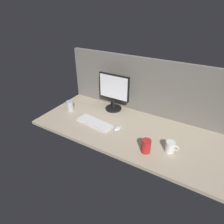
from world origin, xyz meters
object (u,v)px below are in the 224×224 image
object	(u,v)px
keyboard	(94,123)
mug_ceramic_white	(170,147)
mug_steel	(70,106)
mouse	(117,128)
monitor	(114,91)
mug_red_plastic	(146,146)

from	to	relation	value
keyboard	mug_ceramic_white	bearing A→B (deg)	4.55
mug_steel	mug_ceramic_white	world-z (taller)	mug_steel
keyboard	mouse	distance (cm)	25.18
monitor	keyboard	xyz separation A→B (cm)	(-1.51, -35.84, -20.83)
mug_red_plastic	mug_steel	bearing A→B (deg)	167.47
mug_red_plastic	mug_steel	size ratio (longest dim) A/B	1.09
mouse	mug_steel	distance (cm)	65.12
keyboard	mug_steel	xyz separation A→B (cm)	(-39.55, 9.47, 4.29)
mug_red_plastic	mug_ceramic_white	distance (cm)	19.69
keyboard	mug_ceramic_white	world-z (taller)	mug_ceramic_white
mouse	monitor	bearing A→B (deg)	133.83
mouse	mug_ceramic_white	xyz separation A→B (cm)	(51.28, -4.64, 3.08)
monitor	mouse	world-z (taller)	monitor
mug_ceramic_white	keyboard	bearing A→B (deg)	178.21
monitor	mouse	xyz separation A→B (cm)	(23.57, -33.58, -20.13)
keyboard	mug_ceramic_white	distance (cm)	76.48
monitor	mug_red_plastic	xyz separation A→B (cm)	(58.01, -48.38, -16.05)
keyboard	monitor	bearing A→B (deg)	93.93
mouse	mug_red_plastic	bearing A→B (deg)	-14.49
mug_steel	mouse	bearing A→B (deg)	-6.36
monitor	mouse	size ratio (longest dim) A/B	4.22
mug_red_plastic	monitor	bearing A→B (deg)	140.17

